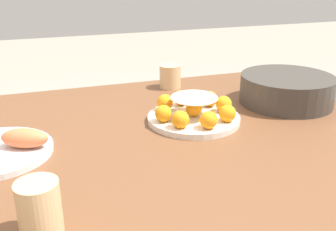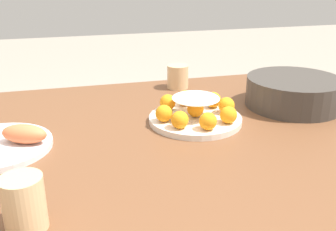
{
  "view_description": "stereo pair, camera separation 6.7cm",
  "coord_description": "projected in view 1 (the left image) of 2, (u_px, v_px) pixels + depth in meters",
  "views": [
    {
      "loc": [
        -0.22,
        -0.86,
        1.19
      ],
      "look_at": [
        0.09,
        0.03,
        0.82
      ],
      "focal_mm": 42.0,
      "sensor_mm": 36.0,
      "label": 1
    },
    {
      "loc": [
        -0.15,
        -0.88,
        1.19
      ],
      "look_at": [
        0.09,
        0.03,
        0.82
      ],
      "focal_mm": 42.0,
      "sensor_mm": 36.0,
      "label": 2
    }
  ],
  "objects": [
    {
      "name": "serving_bowl",
      "position": [
        287.0,
        88.0,
        1.2
      ],
      "size": [
        0.28,
        0.28,
        0.09
      ],
      "color": "#3D3833",
      "rests_on": "dining_table"
    },
    {
      "name": "cup_far",
      "position": [
        170.0,
        76.0,
        1.35
      ],
      "size": [
        0.07,
        0.07,
        0.08
      ],
      "color": "#DBB27F",
      "rests_on": "dining_table"
    },
    {
      "name": "cup_near",
      "position": [
        39.0,
        209.0,
        0.62
      ],
      "size": [
        0.07,
        0.07,
        0.09
      ],
      "color": "#DBB27F",
      "rests_on": "dining_table"
    },
    {
      "name": "cake_plate",
      "position": [
        194.0,
        112.0,
        1.07
      ],
      "size": [
        0.25,
        0.25,
        0.08
      ],
      "color": "silver",
      "rests_on": "dining_table"
    },
    {
      "name": "dining_table",
      "position": [
        141.0,
        173.0,
        1.01
      ],
      "size": [
        1.4,
        0.96,
        0.78
      ],
      "color": "brown",
      "rests_on": "ground_plane"
    }
  ]
}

